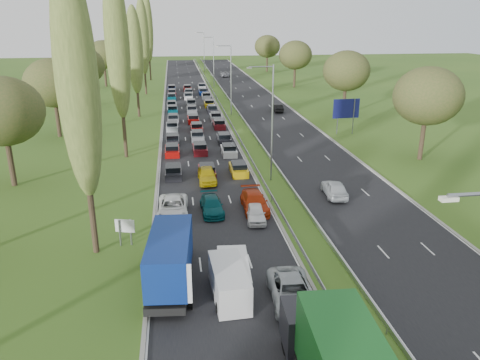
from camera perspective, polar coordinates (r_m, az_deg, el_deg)
ground at (r=85.22m, az=-1.24°, el=8.18°), size 260.00×260.00×0.00m
near_carriageway at (r=87.16m, az=-5.90°, el=8.33°), size 10.50×215.00×0.04m
far_carriageway at (r=88.66m, az=2.95°, el=8.60°), size 10.50×215.00×0.04m
central_reservation at (r=87.55m, az=-1.44°, el=8.84°), size 2.36×215.00×0.32m
lamp_columns at (r=82.30m, az=-1.10°, el=12.01°), size 0.18×140.18×12.00m
poplar_row at (r=71.60m, az=-13.44°, el=15.56°), size 2.80×127.80×22.44m
woodland_left at (r=68.34m, az=-22.46°, el=10.52°), size 8.00×166.00×11.10m
woodland_right at (r=76.11m, az=15.05°, el=12.06°), size 8.00×153.00×11.10m
traffic_queue_fill at (r=82.20m, az=-5.77°, el=7.98°), size 9.02×68.99×0.80m
near_car_2 at (r=41.03m, az=-8.17°, el=-3.32°), size 2.71×5.62×1.54m
near_car_7 at (r=41.34m, az=-3.46°, el=-3.13°), size 2.04×4.67×1.34m
near_car_8 at (r=49.01m, az=-4.04°, el=0.65°), size 1.88×4.61×1.57m
near_car_10 at (r=29.08m, az=6.37°, el=-13.42°), size 2.76×5.54×1.51m
near_car_11 at (r=41.80m, az=1.79°, el=-2.69°), size 2.19×5.31×1.54m
near_car_12 at (r=39.78m, az=1.92°, el=-4.03°), size 1.88×4.02×1.33m
far_car_0 at (r=45.89m, az=11.45°, el=-1.00°), size 2.21×4.78×1.59m
far_car_1 at (r=86.36m, az=4.60°, el=8.75°), size 1.53×4.22×1.38m
far_car_2 at (r=138.09m, az=-1.85°, el=12.77°), size 2.58×5.28×1.44m
blue_lorry at (r=30.64m, az=-8.49°, el=-9.14°), size 2.48×8.93×3.77m
white_van_front at (r=29.56m, az=-1.40°, el=-12.11°), size 1.97×5.02×2.02m
white_van_rear at (r=30.16m, az=-0.85°, el=-11.48°), size 1.91×4.88×1.96m
info_sign at (r=36.35m, az=-13.84°, el=-5.79°), size 1.47×0.51×2.10m
direction_sign at (r=70.45m, az=12.81°, el=8.30°), size 4.00×0.32×5.20m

